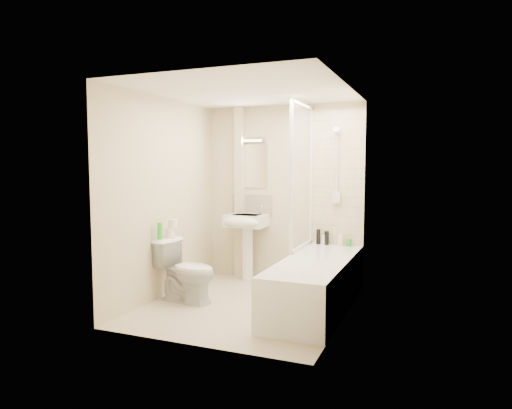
% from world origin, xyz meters
% --- Properties ---
extents(floor, '(2.50, 2.50, 0.00)m').
position_xyz_m(floor, '(0.00, 0.00, 0.00)').
color(floor, beige).
rests_on(floor, ground).
extents(wall_back, '(2.20, 0.02, 2.40)m').
position_xyz_m(wall_back, '(0.00, 1.25, 1.20)').
color(wall_back, beige).
rests_on(wall_back, ground).
extents(wall_left, '(0.02, 2.50, 2.40)m').
position_xyz_m(wall_left, '(-1.10, 0.00, 1.20)').
color(wall_left, beige).
rests_on(wall_left, ground).
extents(wall_right, '(0.02, 2.50, 2.40)m').
position_xyz_m(wall_right, '(1.10, 0.00, 1.20)').
color(wall_right, beige).
rests_on(wall_right, ground).
extents(ceiling, '(2.20, 2.50, 0.02)m').
position_xyz_m(ceiling, '(0.00, 0.00, 2.40)').
color(ceiling, white).
rests_on(ceiling, wall_back).
extents(tile_back, '(0.70, 0.01, 1.75)m').
position_xyz_m(tile_back, '(0.75, 1.24, 1.42)').
color(tile_back, beige).
rests_on(tile_back, wall_back).
extents(tile_right, '(0.01, 2.10, 1.75)m').
position_xyz_m(tile_right, '(1.09, 0.20, 1.42)').
color(tile_right, beige).
rests_on(tile_right, wall_right).
extents(pipe_boxing, '(0.12, 0.12, 2.40)m').
position_xyz_m(pipe_boxing, '(-0.62, 1.19, 1.20)').
color(pipe_boxing, beige).
rests_on(pipe_boxing, ground).
extents(splashback, '(0.60, 0.02, 0.30)m').
position_xyz_m(splashback, '(-0.46, 1.24, 1.03)').
color(splashback, beige).
rests_on(splashback, wall_back).
extents(mirror, '(0.46, 0.01, 0.60)m').
position_xyz_m(mirror, '(-0.46, 1.24, 1.58)').
color(mirror, white).
rests_on(mirror, wall_back).
extents(strip_light, '(0.42, 0.07, 0.07)m').
position_xyz_m(strip_light, '(-0.46, 1.22, 1.95)').
color(strip_light, silver).
rests_on(strip_light, wall_back).
extents(bathtub, '(0.70, 2.10, 0.55)m').
position_xyz_m(bathtub, '(0.75, 0.20, 0.29)').
color(bathtub, white).
rests_on(bathtub, ground).
extents(shower_screen, '(0.04, 0.92, 1.80)m').
position_xyz_m(shower_screen, '(0.40, 0.80, 1.45)').
color(shower_screen, white).
rests_on(shower_screen, bathtub).
extents(shower_fixture, '(0.10, 0.16, 0.99)m').
position_xyz_m(shower_fixture, '(0.75, 1.19, 1.55)').
color(shower_fixture, white).
rests_on(shower_fixture, wall_back).
extents(pedestal_sink, '(0.54, 0.49, 1.04)m').
position_xyz_m(pedestal_sink, '(-0.46, 1.01, 0.73)').
color(pedestal_sink, white).
rests_on(pedestal_sink, ground).
extents(bottle_black_a, '(0.05, 0.05, 0.20)m').
position_xyz_m(bottle_black_a, '(0.53, 1.16, 0.65)').
color(bottle_black_a, black).
rests_on(bottle_black_a, bathtub).
extents(bottle_white_a, '(0.06, 0.06, 0.13)m').
position_xyz_m(bottle_white_a, '(0.60, 1.16, 0.61)').
color(bottle_white_a, white).
rests_on(bottle_white_a, bathtub).
extents(bottle_black_b, '(0.06, 0.06, 0.18)m').
position_xyz_m(bottle_black_b, '(0.64, 1.16, 0.64)').
color(bottle_black_b, black).
rests_on(bottle_black_b, bathtub).
extents(bottle_cream, '(0.07, 0.07, 0.15)m').
position_xyz_m(bottle_cream, '(0.82, 1.16, 0.63)').
color(bottle_cream, '#F5E9BD').
rests_on(bottle_cream, bathtub).
extents(bottle_green, '(0.07, 0.07, 0.09)m').
position_xyz_m(bottle_green, '(0.93, 1.16, 0.60)').
color(bottle_green, green).
rests_on(bottle_green, bathtub).
extents(toilet, '(0.57, 0.81, 0.73)m').
position_xyz_m(toilet, '(-0.72, -0.12, 0.37)').
color(toilet, white).
rests_on(toilet, ground).
extents(toilet_roll_lower, '(0.11, 0.11, 0.11)m').
position_xyz_m(toilet_roll_lower, '(-0.97, -0.07, 0.79)').
color(toilet_roll_lower, white).
rests_on(toilet_roll_lower, toilet).
extents(toilet_roll_upper, '(0.11, 0.11, 0.11)m').
position_xyz_m(toilet_roll_upper, '(-0.94, -0.05, 0.90)').
color(toilet_roll_upper, white).
rests_on(toilet_roll_upper, toilet_roll_lower).
extents(green_bottle, '(0.06, 0.06, 0.20)m').
position_xyz_m(green_bottle, '(-1.01, -0.23, 0.83)').
color(green_bottle, green).
rests_on(green_bottle, toilet).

